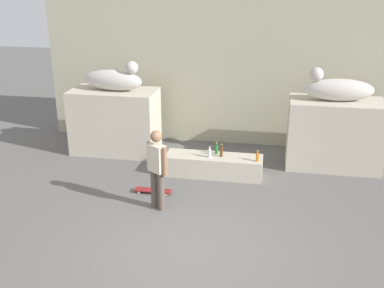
{
  "coord_description": "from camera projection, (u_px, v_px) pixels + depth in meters",
  "views": [
    {
      "loc": [
        1.3,
        -6.84,
        4.59
      ],
      "look_at": [
        -0.36,
        2.24,
        1.1
      ],
      "focal_mm": 43.52,
      "sensor_mm": 36.0,
      "label": 1
    }
  ],
  "objects": [
    {
      "name": "ground_plane",
      "position": [
        189.0,
        248.0,
        8.14
      ],
      "size": [
        40.0,
        40.0,
        0.0
      ],
      "primitive_type": "plane",
      "color": "#605E5B"
    },
    {
      "name": "facade_wall",
      "position": [
        229.0,
        23.0,
        12.22
      ],
      "size": [
        9.99,
        0.6,
        6.5
      ],
      "primitive_type": "cube",
      "color": "#B5B296",
      "rests_on": "ground_plane"
    },
    {
      "name": "pedestal_left",
      "position": [
        115.0,
        121.0,
        12.19
      ],
      "size": [
        2.21,
        1.14,
        1.67
      ],
      "primitive_type": "cube",
      "color": "beige",
      "rests_on": "ground_plane"
    },
    {
      "name": "pedestal_right",
      "position": [
        334.0,
        134.0,
        11.25
      ],
      "size": [
        2.21,
        1.14,
        1.67
      ],
      "primitive_type": "cube",
      "color": "beige",
      "rests_on": "ground_plane"
    },
    {
      "name": "statue_reclining_left",
      "position": [
        114.0,
        79.0,
        11.78
      ],
      "size": [
        1.66,
        0.76,
        0.78
      ],
      "rotation": [
        0.0,
        0.0,
        -0.13
      ],
      "color": "beige",
      "rests_on": "pedestal_left"
    },
    {
      "name": "statue_reclining_right",
      "position": [
        338.0,
        89.0,
        10.86
      ],
      "size": [
        1.64,
        0.68,
        0.78
      ],
      "rotation": [
        0.0,
        0.0,
        3.22
      ],
      "color": "beige",
      "rests_on": "pedestal_right"
    },
    {
      "name": "ledge_block",
      "position": [
        214.0,
        166.0,
        10.93
      ],
      "size": [
        2.25,
        0.64,
        0.49
      ],
      "primitive_type": "cube",
      "color": "beige",
      "rests_on": "ground_plane"
    },
    {
      "name": "skater",
      "position": [
        157.0,
        167.0,
        9.19
      ],
      "size": [
        0.47,
        0.36,
        1.67
      ],
      "rotation": [
        0.0,
        0.0,
        2.56
      ],
      "color": "brown",
      "rests_on": "ground_plane"
    },
    {
      "name": "skateboard",
      "position": [
        153.0,
        190.0,
        10.12
      ],
      "size": [
        0.8,
        0.2,
        0.08
      ],
      "rotation": [
        0.0,
        0.0,
        3.15
      ],
      "color": "maroon",
      "rests_on": "ground_plane"
    },
    {
      "name": "bottle_green",
      "position": [
        217.0,
        149.0,
        10.95
      ],
      "size": [
        0.07,
        0.07,
        0.27
      ],
      "color": "#1E722D",
      "rests_on": "ledge_block"
    },
    {
      "name": "bottle_brown",
      "position": [
        221.0,
        151.0,
        10.77
      ],
      "size": [
        0.07,
        0.07,
        0.31
      ],
      "color": "#593314",
      "rests_on": "ledge_block"
    },
    {
      "name": "bottle_orange",
      "position": [
        257.0,
        157.0,
        10.51
      ],
      "size": [
        0.07,
        0.07,
        0.26
      ],
      "color": "orange",
      "rests_on": "ledge_block"
    },
    {
      "name": "bottle_clear",
      "position": [
        210.0,
        153.0,
        10.73
      ],
      "size": [
        0.08,
        0.08,
        0.27
      ],
      "color": "silver",
      "rests_on": "ledge_block"
    }
  ]
}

